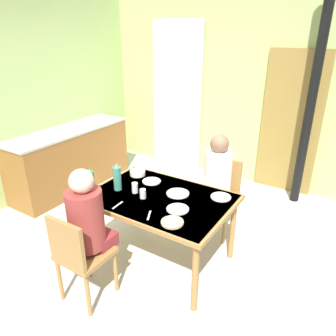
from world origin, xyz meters
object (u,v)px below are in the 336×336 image
Objects in this scene: chair_far_diner at (220,192)px; dining_table at (160,203)px; chair_near_diner at (79,254)px; water_bottle_green_near at (117,178)px; person_far_diner at (217,173)px; serving_bowl_center at (138,173)px; kitchen_counter at (71,158)px; person_near_diner at (87,217)px; water_bottle_green_far at (91,183)px.

dining_table is at bearing 70.98° from chair_far_diner.
chair_near_diner is 0.84m from water_bottle_green_near.
serving_bowl_center is (-0.78, -0.40, -0.02)m from person_far_diner.
person_near_diner is at bearing -37.90° from kitchen_counter.
kitchen_counter is 2.21× the size of chair_near_diner.
water_bottle_green_far is (-0.58, -0.32, 0.20)m from dining_table.
person_near_diner is 2.76× the size of water_bottle_green_near.
person_far_diner is (0.29, 0.69, 0.12)m from dining_table.
person_near_diner is at bearing 90.00° from chair_near_diner.
kitchen_counter reaches higher than serving_bowl_center.
person_near_diner is at bearing -73.16° from water_bottle_green_near.
dining_table is at bearing -19.07° from kitchen_counter.
chair_near_diner is at bearing -90.00° from person_near_diner.
dining_table is at bearing 67.59° from person_far_diner.
chair_far_diner is at bearing 34.72° from serving_bowl_center.
water_bottle_green_near is at bearing -26.41° from kitchen_counter.
water_bottle_green_far reaches higher than chair_near_diner.
chair_near_diner is 3.12× the size of water_bottle_green_near.
chair_near_diner and chair_far_diner have the same top height.
person_near_diner reaches higher than chair_near_diner.
chair_far_diner is 1.65m from person_near_diner.
water_bottle_green_near is 1.64× the size of serving_bowl_center.
chair_far_diner is (0.29, 0.83, -0.16)m from dining_table.
serving_bowl_center is at bearing 81.98° from water_bottle_green_far.
chair_far_diner is 0.31m from person_far_diner.
water_bottle_green_near reaches higher than dining_table.
person_near_diner reaches higher than dining_table.
chair_far_diner is at bearing 70.21° from person_near_diner.
water_bottle_green_near is (-0.18, 0.60, 0.08)m from person_near_diner.
kitchen_counter is 1.87m from water_bottle_green_near.
kitchen_counter is at bearing 160.93° from dining_table.
water_bottle_green_far is (-0.13, -0.23, 0.00)m from water_bottle_green_near.
kitchen_counter is at bearing 2.73° from chair_far_diner.
water_bottle_green_near is at bearing 51.62° from chair_far_diner.
kitchen_counter is 2.39m from person_far_diner.
kitchen_counter is 6.90× the size of water_bottle_green_near.
person_far_diner reaches higher than chair_near_diner.
water_bottle_green_far is (-0.31, 0.51, 0.37)m from chair_near_diner.
person_far_diner is at bearing 90.00° from chair_far_diner.
water_bottle_green_far reaches higher than chair_far_diner.
kitchen_counter is at bearing 145.24° from water_bottle_green_far.
dining_table is 4.81× the size of water_bottle_green_far.
chair_near_diner is 0.70m from water_bottle_green_far.
kitchen_counter is at bearing 139.51° from chair_near_diner.
person_near_diner is 4.53× the size of serving_bowl_center.
dining_table is 0.69m from water_bottle_green_far.
person_far_diner is 0.87m from serving_bowl_center.
dining_table is at bearing -30.95° from serving_bowl_center.
kitchen_counter is at bearing -0.57° from person_far_diner.
dining_table is 1.78× the size of person_far_diner.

